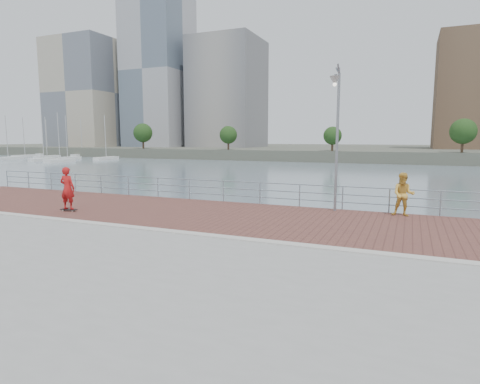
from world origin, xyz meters
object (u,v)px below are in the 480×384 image
at_px(street_lamp, 336,113).
at_px(bystander, 403,195).
at_px(guardrail, 279,192).
at_px(skateboarder, 67,188).

height_order(street_lamp, bystander, street_lamp).
height_order(guardrail, street_lamp, street_lamp).
xyz_separation_m(street_lamp, bystander, (2.88, 0.32, -3.46)).
bearing_deg(guardrail, bystander, -6.37).
bearing_deg(guardrail, skateboarder, -147.31).
relative_size(guardrail, street_lamp, 6.29).
relative_size(skateboarder, bystander, 1.04).
relative_size(guardrail, bystander, 20.98).
distance_m(guardrail, skateboarder, 9.95).
distance_m(street_lamp, bystander, 4.52).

